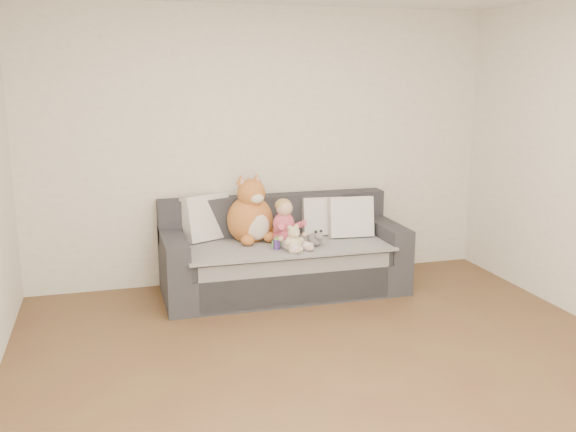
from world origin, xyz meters
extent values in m
plane|color=brown|center=(0.00, 0.00, 0.00)|extent=(5.00, 5.00, 0.00)
plane|color=beige|center=(0.00, 2.50, 1.30)|extent=(4.50, 0.00, 4.50)
cube|color=#28282D|center=(0.06, 2.02, 0.15)|extent=(2.20, 0.90, 0.30)
cube|color=#28282D|center=(0.06, 1.99, 0.38)|extent=(1.90, 0.80, 0.15)
cube|color=#28282D|center=(0.06, 2.37, 0.65)|extent=(2.20, 0.20, 0.40)
cube|color=#28282D|center=(-0.94, 2.02, 0.45)|extent=(0.20, 0.90, 0.30)
cube|color=#28282D|center=(1.06, 2.02, 0.45)|extent=(0.20, 0.90, 0.30)
cube|color=gray|center=(0.06, 1.97, 0.46)|extent=(1.85, 0.88, 0.02)
cube|color=gray|center=(0.06, 1.58, 0.23)|extent=(1.70, 0.02, 0.41)
cube|color=silver|center=(-0.59, 2.31, 0.68)|extent=(0.50, 0.38, 0.43)
cube|color=silver|center=(0.51, 2.20, 0.65)|extent=(0.41, 0.21, 0.37)
cube|color=silver|center=(0.73, 2.05, 0.66)|extent=(0.43, 0.22, 0.39)
ellipsoid|color=#DF4E78|center=(0.04, 1.91, 0.55)|extent=(0.20, 0.17, 0.17)
ellipsoid|color=#DF4E78|center=(0.04, 1.92, 0.67)|extent=(0.19, 0.17, 0.21)
ellipsoid|color=#DBAA8C|center=(0.04, 1.91, 0.81)|extent=(0.15, 0.15, 0.15)
ellipsoid|color=tan|center=(0.04, 1.93, 0.84)|extent=(0.15, 0.15, 0.12)
cylinder|color=#DF4E78|center=(-0.03, 1.83, 0.65)|extent=(0.05, 0.20, 0.13)
cylinder|color=#DF4E78|center=(0.15, 1.89, 0.65)|extent=(0.16, 0.19, 0.13)
ellipsoid|color=#DBAA8C|center=(-0.04, 1.75, 0.58)|extent=(0.05, 0.05, 0.05)
ellipsoid|color=#DBAA8C|center=(0.20, 1.82, 0.58)|extent=(0.05, 0.05, 0.05)
cylinder|color=#E5B2C6|center=(0.04, 1.73, 0.51)|extent=(0.12, 0.26, 0.09)
cylinder|color=#E5B2C6|center=(0.15, 1.77, 0.51)|extent=(0.18, 0.26, 0.09)
ellipsoid|color=#DBAA8C|center=(0.06, 1.60, 0.50)|extent=(0.06, 0.08, 0.04)
ellipsoid|color=#DBAA8C|center=(0.20, 1.65, 0.50)|extent=(0.06, 0.08, 0.04)
ellipsoid|color=#A14723|center=(-0.21, 2.18, 0.66)|extent=(0.43, 0.36, 0.45)
ellipsoid|color=beige|center=(-0.18, 2.04, 0.63)|extent=(0.22, 0.10, 0.25)
ellipsoid|color=#A14723|center=(-0.20, 2.15, 0.92)|extent=(0.26, 0.26, 0.26)
ellipsoid|color=beige|center=(-0.18, 2.04, 0.89)|extent=(0.12, 0.08, 0.09)
cone|color=#A14723|center=(-0.29, 2.17, 1.05)|extent=(0.12, 0.12, 0.09)
cone|color=pink|center=(-0.29, 2.15, 1.04)|extent=(0.08, 0.08, 0.06)
cone|color=#A14723|center=(-0.14, 2.21, 1.05)|extent=(0.12, 0.12, 0.09)
cone|color=pink|center=(-0.14, 2.19, 1.04)|extent=(0.08, 0.08, 0.06)
ellipsoid|color=#A14723|center=(-0.28, 1.99, 0.52)|extent=(0.12, 0.15, 0.10)
ellipsoid|color=#A14723|center=(-0.06, 2.05, 0.52)|extent=(0.12, 0.15, 0.10)
cylinder|color=#A14723|center=(-0.03, 2.28, 0.52)|extent=(0.26, 0.26, 0.10)
ellipsoid|color=tan|center=(0.06, 1.70, 0.54)|extent=(0.15, 0.13, 0.15)
ellipsoid|color=tan|center=(0.06, 1.69, 0.64)|extent=(0.11, 0.11, 0.11)
ellipsoid|color=tan|center=(0.03, 1.68, 0.69)|extent=(0.04, 0.04, 0.04)
ellipsoid|color=tan|center=(0.09, 1.71, 0.69)|extent=(0.04, 0.04, 0.04)
ellipsoid|color=beige|center=(0.08, 1.65, 0.63)|extent=(0.04, 0.04, 0.04)
ellipsoid|color=tan|center=(0.00, 1.65, 0.57)|extent=(0.06, 0.06, 0.06)
ellipsoid|color=tan|center=(0.13, 1.70, 0.57)|extent=(0.06, 0.06, 0.06)
ellipsoid|color=tan|center=(0.04, 1.64, 0.50)|extent=(0.06, 0.06, 0.06)
ellipsoid|color=tan|center=(0.11, 1.67, 0.50)|extent=(0.06, 0.06, 0.06)
ellipsoid|color=white|center=(0.30, 1.82, 0.53)|extent=(0.13, 0.16, 0.12)
ellipsoid|color=white|center=(0.31, 1.75, 0.58)|extent=(0.08, 0.08, 0.08)
ellipsoid|color=black|center=(0.29, 1.76, 0.62)|extent=(0.03, 0.03, 0.03)
ellipsoid|color=black|center=(0.34, 1.76, 0.62)|extent=(0.03, 0.03, 0.03)
cylinder|color=#4C3186|center=(-0.06, 1.80, 0.52)|extent=(0.08, 0.08, 0.09)
cone|color=#57AB41|center=(-0.06, 1.80, 0.57)|extent=(0.08, 0.08, 0.04)
cylinder|color=#57AB41|center=(-0.10, 1.79, 0.52)|extent=(0.02, 0.02, 0.06)
cylinder|color=#57AB41|center=(-0.02, 1.82, 0.52)|extent=(0.02, 0.02, 0.06)
camera|label=1|loc=(-1.45, -3.45, 1.98)|focal=40.00mm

